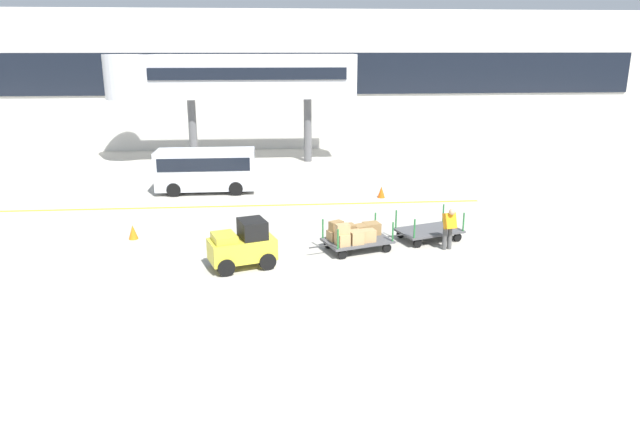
% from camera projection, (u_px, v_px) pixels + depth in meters
% --- Properties ---
extents(ground_plane, '(120.00, 120.00, 0.00)m').
position_uv_depth(ground_plane, '(330.00, 287.00, 17.36)').
color(ground_plane, '#B2ADA0').
extents(apron_lead_line, '(21.66, 0.24, 0.01)m').
position_uv_depth(apron_lead_line, '(246.00, 206.00, 26.22)').
color(apron_lead_line, yellow).
rests_on(apron_lead_line, ground_plane).
extents(terminal_building, '(51.01, 2.51, 9.48)m').
position_uv_depth(terminal_building, '(293.00, 80.00, 40.96)').
color(terminal_building, silver).
rests_on(terminal_building, ground_plane).
extents(jet_bridge, '(15.01, 3.00, 6.57)m').
position_uv_depth(jet_bridge, '(221.00, 78.00, 34.72)').
color(jet_bridge, silver).
rests_on(jet_bridge, ground_plane).
extents(baggage_tug, '(2.34, 1.77, 1.58)m').
position_uv_depth(baggage_tug, '(243.00, 245.00, 18.72)').
color(baggage_tug, gold).
rests_on(baggage_tug, ground_plane).
extents(baggage_cart_lead, '(3.08, 2.05, 1.16)m').
position_uv_depth(baggage_cart_lead, '(354.00, 235.00, 20.33)').
color(baggage_cart_lead, '#4C4C4F').
rests_on(baggage_cart_lead, ground_plane).
extents(baggage_cart_middle, '(3.08, 2.05, 1.10)m').
position_uv_depth(baggage_cart_middle, '(429.00, 231.00, 21.53)').
color(baggage_cart_middle, '#4C4C4F').
rests_on(baggage_cart_middle, ground_plane).
extents(baggage_handler, '(0.48, 0.49, 1.56)m').
position_uv_depth(baggage_handler, '(449.00, 227.00, 20.30)').
color(baggage_handler, '#4C4C4C').
rests_on(baggage_handler, ground_plane).
extents(shuttle_van, '(4.81, 1.98, 2.10)m').
position_uv_depth(shuttle_van, '(206.00, 167.00, 28.50)').
color(shuttle_van, silver).
rests_on(shuttle_van, ground_plane).
extents(safety_cone_near, '(0.36, 0.36, 0.55)m').
position_uv_depth(safety_cone_near, '(133.00, 232.00, 21.63)').
color(safety_cone_near, orange).
rests_on(safety_cone_near, ground_plane).
extents(safety_cone_far, '(0.36, 0.36, 0.55)m').
position_uv_depth(safety_cone_far, '(381.00, 192.00, 27.61)').
color(safety_cone_far, '#EA590F').
rests_on(safety_cone_far, ground_plane).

